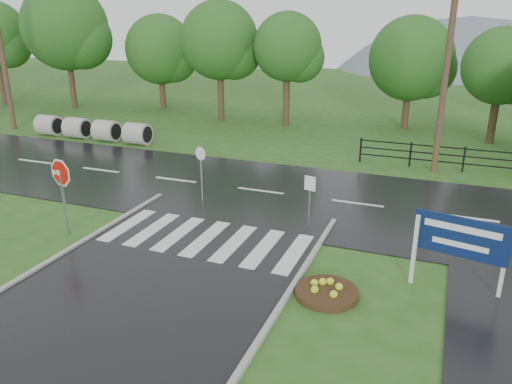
% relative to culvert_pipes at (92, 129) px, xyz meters
% --- Properties ---
extents(ground, '(120.00, 120.00, 0.00)m').
position_rel_culvert_pipes_xyz_m(ground, '(12.46, -15.00, -0.60)').
color(ground, '#2C5B1E').
rests_on(ground, ground).
extents(main_road, '(90.00, 8.00, 0.04)m').
position_rel_culvert_pipes_xyz_m(main_road, '(12.46, -5.00, -0.60)').
color(main_road, black).
rests_on(main_road, ground).
extents(walkway, '(2.20, 11.00, 0.04)m').
position_rel_culvert_pipes_xyz_m(walkway, '(20.96, -11.00, -0.60)').
color(walkway, black).
rests_on(walkway, ground).
extents(crosswalk, '(6.50, 2.80, 0.02)m').
position_rel_culvert_pipes_xyz_m(crosswalk, '(12.46, -10.00, -0.54)').
color(crosswalk, silver).
rests_on(crosswalk, ground).
extents(fence_west, '(9.58, 0.08, 1.20)m').
position_rel_culvert_pipes_xyz_m(fence_west, '(20.21, 1.00, 0.12)').
color(fence_west, black).
rests_on(fence_west, ground).
extents(hills, '(102.00, 48.00, 48.00)m').
position_rel_culvert_pipes_xyz_m(hills, '(15.95, 50.00, -16.14)').
color(hills, slate).
rests_on(hills, ground).
extents(treeline, '(83.20, 5.20, 10.00)m').
position_rel_culvert_pipes_xyz_m(treeline, '(13.46, 9.00, -0.60)').
color(treeline, '#21581B').
rests_on(treeline, ground).
extents(culvert_pipes, '(7.60, 1.20, 1.20)m').
position_rel_culvert_pipes_xyz_m(culvert_pipes, '(0.00, 0.00, 0.00)').
color(culvert_pipes, '#9E9B93').
rests_on(culvert_pipes, ground).
extents(stop_sign, '(1.21, 0.26, 2.76)m').
position_rel_culvert_pipes_xyz_m(stop_sign, '(7.99, -11.26, 1.32)').
color(stop_sign, '#939399').
rests_on(stop_sign, ground).
extents(estate_billboard, '(2.34, 0.55, 2.08)m').
position_rel_culvert_pipes_xyz_m(estate_billboard, '(20.00, -10.40, 0.83)').
color(estate_billboard, silver).
rests_on(estate_billboard, ground).
extents(flower_bed, '(1.67, 1.67, 0.33)m').
position_rel_culvert_pipes_xyz_m(flower_bed, '(16.94, -11.91, -0.48)').
color(flower_bed, '#332111').
rests_on(flower_bed, ground).
extents(reg_sign_small, '(0.41, 0.12, 1.86)m').
position_rel_culvert_pipes_xyz_m(reg_sign_small, '(15.30, -7.82, 0.74)').
color(reg_sign_small, '#939399').
rests_on(reg_sign_small, ground).
extents(reg_sign_round, '(0.49, 0.19, 2.21)m').
position_rel_culvert_pipes_xyz_m(reg_sign_round, '(10.75, -6.91, 0.80)').
color(reg_sign_round, '#939399').
rests_on(reg_sign_round, ground).
extents(utility_pole_west, '(1.65, 0.68, 9.63)m').
position_rel_culvert_pipes_xyz_m(utility_pole_west, '(-6.55, 0.50, 4.29)').
color(utility_pole_west, '#473523').
rests_on(utility_pole_west, ground).
extents(utility_pole_east, '(1.50, 0.34, 8.46)m').
position_rel_culvert_pipes_xyz_m(utility_pole_east, '(18.97, 0.50, 3.70)').
color(utility_pole_east, '#473523').
rests_on(utility_pole_east, ground).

